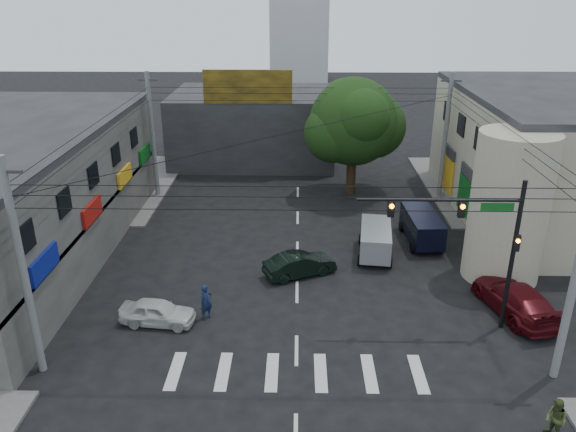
{
  "coord_description": "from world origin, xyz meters",
  "views": [
    {
      "loc": [
        0.02,
        -23.32,
        14.79
      ],
      "look_at": [
        -0.5,
        4.0,
        3.44
      ],
      "focal_mm": 35.0,
      "sensor_mm": 36.0,
      "label": 1
    }
  ],
  "objects_px": {
    "utility_pole_far_left": "(153,136)",
    "dark_sedan": "(300,264)",
    "utility_pole_far_right": "(445,138)",
    "pedestrian_olive": "(556,420)",
    "navy_van": "(422,228)",
    "utility_pole_near_left": "(23,271)",
    "traffic_officer": "(206,302)",
    "traffic_gantry": "(478,232)",
    "maroon_sedan": "(515,299)",
    "utility_pole_near_right": "(576,276)",
    "silver_minivan": "(375,242)",
    "street_tree": "(353,122)",
    "white_compact": "(158,312)"
  },
  "relations": [
    {
      "from": "utility_pole_far_right",
      "to": "silver_minivan",
      "type": "relative_size",
      "value": 2.15
    },
    {
      "from": "traffic_gantry",
      "to": "navy_van",
      "type": "relative_size",
      "value": 1.55
    },
    {
      "from": "utility_pole_far_right",
      "to": "maroon_sedan",
      "type": "bearing_deg",
      "value": -90.0
    },
    {
      "from": "navy_van",
      "to": "traffic_officer",
      "type": "distance_m",
      "value": 14.83
    },
    {
      "from": "utility_pole_far_left",
      "to": "navy_van",
      "type": "relative_size",
      "value": 1.98
    },
    {
      "from": "silver_minivan",
      "to": "navy_van",
      "type": "relative_size",
      "value": 0.92
    },
    {
      "from": "utility_pole_far_right",
      "to": "navy_van",
      "type": "height_order",
      "value": "utility_pole_far_right"
    },
    {
      "from": "utility_pole_near_right",
      "to": "white_compact",
      "type": "xyz_separation_m",
      "value": [
        -17.0,
        3.5,
        -4.0
      ]
    },
    {
      "from": "utility_pole_near_left",
      "to": "utility_pole_far_left",
      "type": "bearing_deg",
      "value": 90.0
    },
    {
      "from": "traffic_gantry",
      "to": "maroon_sedan",
      "type": "distance_m",
      "value": 5.02
    },
    {
      "from": "street_tree",
      "to": "navy_van",
      "type": "relative_size",
      "value": 1.87
    },
    {
      "from": "utility_pole_far_right",
      "to": "navy_van",
      "type": "relative_size",
      "value": 1.98
    },
    {
      "from": "navy_van",
      "to": "traffic_officer",
      "type": "relative_size",
      "value": 2.65
    },
    {
      "from": "utility_pole_far_left",
      "to": "maroon_sedan",
      "type": "bearing_deg",
      "value": -36.87
    },
    {
      "from": "dark_sedan",
      "to": "silver_minivan",
      "type": "bearing_deg",
      "value": -85.08
    },
    {
      "from": "dark_sedan",
      "to": "pedestrian_olive",
      "type": "height_order",
      "value": "pedestrian_olive"
    },
    {
      "from": "traffic_officer",
      "to": "pedestrian_olive",
      "type": "xyz_separation_m",
      "value": [
        13.31,
        -7.4,
        -0.07
      ]
    },
    {
      "from": "utility_pole_far_right",
      "to": "street_tree",
      "type": "bearing_deg",
      "value": 171.25
    },
    {
      "from": "maroon_sedan",
      "to": "pedestrian_olive",
      "type": "bearing_deg",
      "value": 66.0
    },
    {
      "from": "traffic_gantry",
      "to": "dark_sedan",
      "type": "xyz_separation_m",
      "value": [
        -7.69,
        4.85,
        -4.18
      ]
    },
    {
      "from": "utility_pole_far_left",
      "to": "utility_pole_far_right",
      "type": "relative_size",
      "value": 1.0
    },
    {
      "from": "utility_pole_far_right",
      "to": "white_compact",
      "type": "bearing_deg",
      "value": -135.0
    },
    {
      "from": "street_tree",
      "to": "traffic_gantry",
      "type": "bearing_deg",
      "value": -78.01
    },
    {
      "from": "utility_pole_near_left",
      "to": "utility_pole_far_left",
      "type": "xyz_separation_m",
      "value": [
        0.0,
        20.5,
        0.0
      ]
    },
    {
      "from": "navy_van",
      "to": "traffic_officer",
      "type": "xyz_separation_m",
      "value": [
        -11.91,
        -8.84,
        -0.04
      ]
    },
    {
      "from": "utility_pole_far_left",
      "to": "pedestrian_olive",
      "type": "relative_size",
      "value": 5.69
    },
    {
      "from": "traffic_gantry",
      "to": "silver_minivan",
      "type": "relative_size",
      "value": 1.69
    },
    {
      "from": "silver_minivan",
      "to": "pedestrian_olive",
      "type": "relative_size",
      "value": 2.64
    },
    {
      "from": "utility_pole_near_left",
      "to": "utility_pole_far_right",
      "type": "bearing_deg",
      "value": 44.31
    },
    {
      "from": "pedestrian_olive",
      "to": "utility_pole_far_left",
      "type": "bearing_deg",
      "value": -159.13
    },
    {
      "from": "utility_pole_near_right",
      "to": "dark_sedan",
      "type": "height_order",
      "value": "utility_pole_near_right"
    },
    {
      "from": "utility_pole_far_right",
      "to": "silver_minivan",
      "type": "bearing_deg",
      "value": -121.71
    },
    {
      "from": "utility_pole_near_right",
      "to": "traffic_officer",
      "type": "distance_m",
      "value": 15.76
    },
    {
      "from": "utility_pole_far_right",
      "to": "pedestrian_olive",
      "type": "relative_size",
      "value": 5.69
    },
    {
      "from": "utility_pole_far_left",
      "to": "silver_minivan",
      "type": "bearing_deg",
      "value": -32.65
    },
    {
      "from": "maroon_sedan",
      "to": "pedestrian_olive",
      "type": "distance_m",
      "value": 8.29
    },
    {
      "from": "utility_pole_far_right",
      "to": "dark_sedan",
      "type": "bearing_deg",
      "value": -130.44
    },
    {
      "from": "utility_pole_far_right",
      "to": "traffic_officer",
      "type": "bearing_deg",
      "value": -131.85
    },
    {
      "from": "utility_pole_near_right",
      "to": "silver_minivan",
      "type": "xyz_separation_m",
      "value": [
        -5.96,
        10.86,
        -3.72
      ]
    },
    {
      "from": "utility_pole_far_left",
      "to": "navy_van",
      "type": "height_order",
      "value": "utility_pole_far_left"
    },
    {
      "from": "traffic_gantry",
      "to": "maroon_sedan",
      "type": "height_order",
      "value": "traffic_gantry"
    },
    {
      "from": "utility_pole_near_right",
      "to": "utility_pole_far_left",
      "type": "distance_m",
      "value": 29.35
    },
    {
      "from": "traffic_gantry",
      "to": "silver_minivan",
      "type": "distance_m",
      "value": 8.98
    },
    {
      "from": "street_tree",
      "to": "utility_pole_far_right",
      "type": "xyz_separation_m",
      "value": [
        6.5,
        -1.0,
        -0.87
      ]
    },
    {
      "from": "utility_pole_near_right",
      "to": "pedestrian_olive",
      "type": "height_order",
      "value": "utility_pole_near_right"
    },
    {
      "from": "utility_pole_far_right",
      "to": "pedestrian_olive",
      "type": "height_order",
      "value": "utility_pole_far_right"
    },
    {
      "from": "traffic_gantry",
      "to": "pedestrian_olive",
      "type": "distance_m",
      "value": 8.08
    },
    {
      "from": "utility_pole_near_right",
      "to": "traffic_officer",
      "type": "bearing_deg",
      "value": 164.89
    },
    {
      "from": "utility_pole_far_left",
      "to": "dark_sedan",
      "type": "xyz_separation_m",
      "value": [
        10.64,
        -12.16,
        -3.95
      ]
    },
    {
      "from": "traffic_gantry",
      "to": "dark_sedan",
      "type": "height_order",
      "value": "traffic_gantry"
    }
  ]
}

